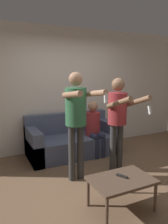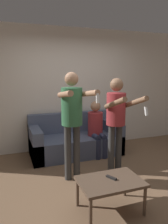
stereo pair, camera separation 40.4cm
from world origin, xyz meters
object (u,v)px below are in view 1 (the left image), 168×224
Objects in this scene: remote_on_table at (122,176)px; person_standing_left at (76,113)px; couch at (73,141)px; person_seated at (94,126)px; person_standing_right at (118,114)px; coffee_table at (121,182)px.

person_standing_left is at bearing 103.96° from remote_on_table.
couch is 1.66× the size of person_seated.
person_seated is at bearing 88.96° from person_standing_right.
person_standing_right is 10.93× the size of remote_on_table.
coffee_table is at bearing -95.37° from couch.
person_standing_right is at bearing -70.42° from couch.
person_standing_right is (0.78, -0.00, -0.07)m from person_standing_left.
couch is 1.09× the size of person_standing_left.
person_standing_right reaches higher than remote_on_table.
coffee_table is 5.28× the size of remote_on_table.
remote_on_table is (-0.57, -1.80, -0.20)m from person_seated.
remote_on_table reaches higher than coffee_table.
person_standing_right is 1.44× the size of person_seated.
coffee_table is (-0.19, -2.05, 0.08)m from couch.
person_standing_right is 0.98m from person_seated.
person_seated is at bearing -26.81° from couch.
person_standing_left is 2.20× the size of coffee_table.
person_seated is (0.41, -0.21, 0.34)m from couch.
person_standing_right is at bearing -0.27° from person_standing_left.
couch is at bearing 153.19° from person_seated.
person_seated is at bearing 72.00° from coffee_table.
person_standing_left is 1.53× the size of person_seated.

